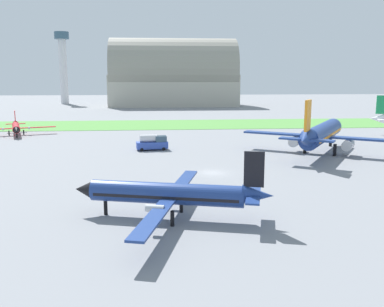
% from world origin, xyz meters
% --- Properties ---
extents(ground_plane, '(600.00, 600.00, 0.00)m').
position_xyz_m(ground_plane, '(0.00, 0.00, 0.00)').
color(ground_plane, gray).
extents(grass_taxiway_strip, '(360.00, 28.00, 0.08)m').
position_xyz_m(grass_taxiway_strip, '(0.00, 70.31, 0.04)').
color(grass_taxiway_strip, '#549342').
rests_on(grass_taxiway_strip, ground_plane).
extents(airplane_foreground_turboprop, '(21.64, 25.09, 7.66)m').
position_xyz_m(airplane_foreground_turboprop, '(-7.45, -21.58, 2.80)').
color(airplane_foreground_turboprop, navy).
rests_on(airplane_foreground_turboprop, ground_plane).
extents(airplane_midfield_jet, '(28.08, 28.13, 11.32)m').
position_xyz_m(airplane_midfield_jet, '(23.81, 15.06, 4.08)').
color(airplane_midfield_jet, navy).
rests_on(airplane_midfield_jet, ground_plane).
extents(airplane_taxiing_turboprop, '(19.32, 16.70, 5.98)m').
position_xyz_m(airplane_taxiing_turboprop, '(-45.53, 48.45, 2.19)').
color(airplane_taxiing_turboprop, red).
rests_on(airplane_taxiing_turboprop, ground_plane).
extents(fuel_truck_near_gate, '(6.76, 3.31, 3.29)m').
position_xyz_m(fuel_truck_near_gate, '(-9.65, 22.43, 1.58)').
color(fuel_truck_near_gate, '#334FB2').
rests_on(fuel_truck_near_gate, ground_plane).
extents(hangar_distant, '(66.22, 31.71, 34.98)m').
position_xyz_m(hangar_distant, '(0.62, 160.86, 15.58)').
color(hangar_distant, '#B2AD9E').
rests_on(hangar_distant, ground_plane).
extents(control_tower, '(8.00, 8.00, 39.90)m').
position_xyz_m(control_tower, '(-60.54, 183.18, 23.32)').
color(control_tower, silver).
rests_on(control_tower, ground_plane).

